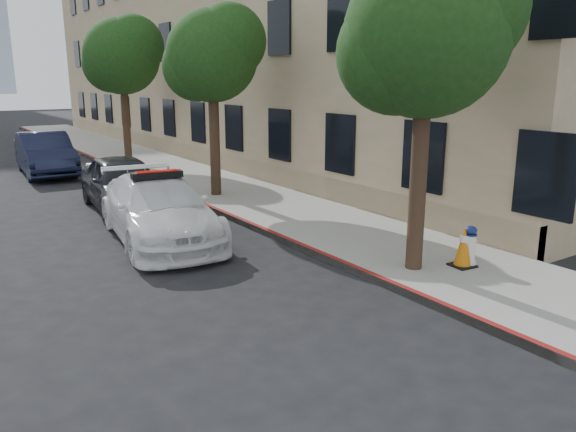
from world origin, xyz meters
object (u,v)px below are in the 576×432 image
(police_car, at_px, (159,209))
(parked_car_far, at_px, (45,154))
(fire_hydrant, at_px, (469,246))
(traffic_cone, at_px, (464,246))
(parked_car_mid, at_px, (123,183))

(police_car, relative_size, parked_car_far, 1.08)
(fire_hydrant, bearing_deg, traffic_cone, 167.40)
(police_car, height_order, parked_car_mid, police_car)
(police_car, height_order, parked_car_far, police_car)
(parked_car_mid, relative_size, parked_car_far, 0.92)
(police_car, relative_size, fire_hydrant, 6.75)
(police_car, distance_m, parked_car_far, 10.68)
(parked_car_mid, distance_m, traffic_cone, 9.33)
(parked_car_far, relative_size, traffic_cone, 6.10)
(parked_car_far, relative_size, fire_hydrant, 6.27)
(parked_car_far, height_order, fire_hydrant, parked_car_far)
(parked_car_far, bearing_deg, fire_hydrant, -72.22)
(police_car, xyz_separation_m, parked_car_far, (-0.29, 10.67, 0.07))
(traffic_cone, bearing_deg, parked_car_far, 104.46)
(parked_car_mid, distance_m, fire_hydrant, 9.40)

